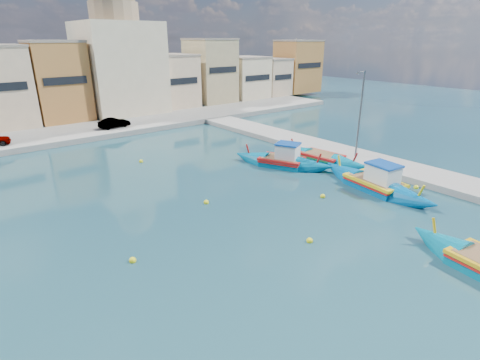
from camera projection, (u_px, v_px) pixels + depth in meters
name	position (u px, v px, depth m)	size (l,w,h in m)	color
ground	(253.00, 254.00, 19.51)	(160.00, 160.00, 0.00)	#153541
east_quay	(422.00, 175.00, 30.01)	(4.00, 70.00, 0.50)	gray
north_quay	(69.00, 134.00, 42.64)	(80.00, 8.00, 0.60)	gray
north_townhouses	(99.00, 82.00, 50.24)	(83.20, 7.87, 10.19)	beige
church_block	(119.00, 55.00, 51.45)	(10.00, 10.00, 19.10)	beige
quay_street_lamp	(360.00, 114.00, 32.58)	(1.18, 0.16, 8.00)	#595B60
parked_cars	(0.00, 138.00, 37.15)	(23.51, 2.32, 1.29)	#4C1919
luzzu_turquoise_cabin	(375.00, 184.00, 27.69)	(3.74, 10.58, 3.33)	#005F9F
luzzu_blue_cabin	(282.00, 162.00, 32.74)	(5.89, 9.26, 3.25)	#006B96
luzzu_cyan_mid	(321.00, 159.00, 33.93)	(3.12, 9.38, 2.72)	#007798
mooring_buoys	(219.00, 204.00, 25.25)	(26.12, 19.42, 0.36)	yellow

